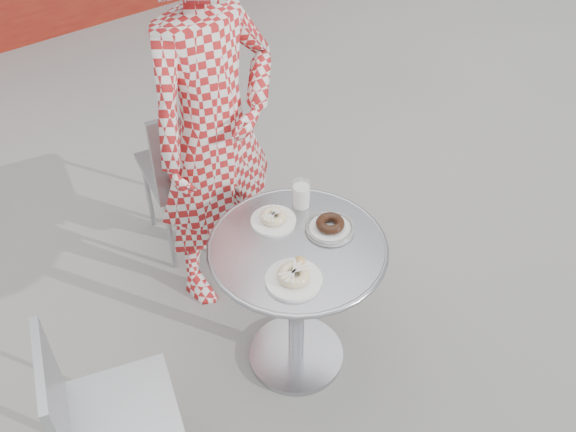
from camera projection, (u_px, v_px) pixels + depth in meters
ground at (294, 359)px, 2.83m from camera, size 60.00×60.00×0.00m
bistro_table at (297, 276)px, 2.49m from camera, size 0.68×0.68×0.69m
chair_far at (193, 197)px, 3.23m from camera, size 0.49×0.50×0.88m
seated_person at (214, 133)px, 2.63m from camera, size 0.67×0.49×1.71m
plate_far at (273, 218)px, 2.46m from camera, size 0.18×0.18×0.05m
plate_near at (294, 276)px, 2.23m from camera, size 0.20×0.20×0.05m
plate_checker at (330, 226)px, 2.43m from camera, size 0.19×0.19×0.05m
milk_cup at (301, 195)px, 2.51m from camera, size 0.07×0.07×0.11m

